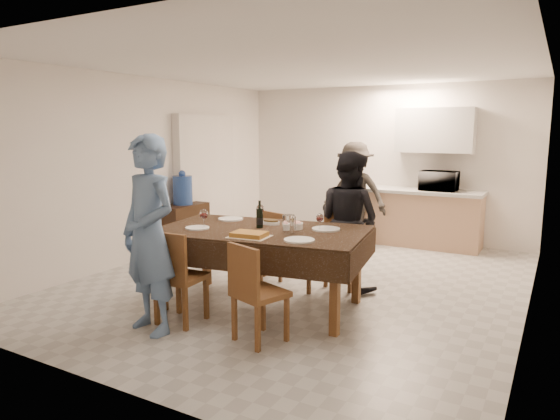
{
  "coord_description": "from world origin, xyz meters",
  "views": [
    {
      "loc": [
        2.7,
        -5.34,
        1.85
      ],
      "look_at": [
        -0.15,
        -0.3,
        0.92
      ],
      "focal_mm": 32.0,
      "sensor_mm": 36.0,
      "label": 1
    }
  ],
  "objects_px": {
    "dining_table": "(261,233)",
    "person_far": "(349,221)",
    "person_kitchen": "(355,194)",
    "wine_bottle": "(260,214)",
    "microwave": "(439,181)",
    "water_pitcher": "(289,224)",
    "savoury_tart": "(249,234)",
    "person_near": "(149,235)",
    "water_jug": "(183,190)",
    "console": "(184,228)"
  },
  "relations": [
    {
      "from": "water_jug",
      "to": "person_kitchen",
      "type": "distance_m",
      "value": 2.74
    },
    {
      "from": "water_jug",
      "to": "microwave",
      "type": "height_order",
      "value": "microwave"
    },
    {
      "from": "microwave",
      "to": "person_kitchen",
      "type": "relative_size",
      "value": 0.34
    },
    {
      "from": "water_pitcher",
      "to": "console",
      "type": "bearing_deg",
      "value": 150.2
    },
    {
      "from": "dining_table",
      "to": "water_pitcher",
      "type": "xyz_separation_m",
      "value": [
        0.35,
        -0.05,
        0.13
      ]
    },
    {
      "from": "water_pitcher",
      "to": "person_kitchen",
      "type": "xyz_separation_m",
      "value": [
        -0.58,
        3.3,
        -0.1
      ]
    },
    {
      "from": "person_near",
      "to": "person_far",
      "type": "height_order",
      "value": "person_near"
    },
    {
      "from": "wine_bottle",
      "to": "microwave",
      "type": "distance_m",
      "value": 3.79
    },
    {
      "from": "person_kitchen",
      "to": "console",
      "type": "bearing_deg",
      "value": -139.55
    },
    {
      "from": "water_jug",
      "to": "savoury_tart",
      "type": "relative_size",
      "value": 1.15
    },
    {
      "from": "water_pitcher",
      "to": "person_far",
      "type": "relative_size",
      "value": 0.12
    },
    {
      "from": "wine_bottle",
      "to": "person_near",
      "type": "height_order",
      "value": "person_near"
    },
    {
      "from": "wine_bottle",
      "to": "person_kitchen",
      "type": "distance_m",
      "value": 3.2
    },
    {
      "from": "dining_table",
      "to": "person_near",
      "type": "relative_size",
      "value": 1.27
    },
    {
      "from": "dining_table",
      "to": "water_jug",
      "type": "height_order",
      "value": "water_jug"
    },
    {
      "from": "microwave",
      "to": "person_far",
      "type": "xyz_separation_m",
      "value": [
        -0.45,
        -2.65,
        -0.26
      ]
    },
    {
      "from": "water_jug",
      "to": "person_near",
      "type": "relative_size",
      "value": 0.24
    },
    {
      "from": "savoury_tart",
      "to": "microwave",
      "type": "relative_size",
      "value": 0.68
    },
    {
      "from": "water_jug",
      "to": "person_far",
      "type": "height_order",
      "value": "person_far"
    },
    {
      "from": "dining_table",
      "to": "savoury_tart",
      "type": "distance_m",
      "value": 0.4
    },
    {
      "from": "person_kitchen",
      "to": "person_near",
      "type": "bearing_deg",
      "value": -94.3
    },
    {
      "from": "person_near",
      "to": "savoury_tart",
      "type": "bearing_deg",
      "value": 57.98
    },
    {
      "from": "dining_table",
      "to": "microwave",
      "type": "relative_size",
      "value": 4.12
    },
    {
      "from": "console",
      "to": "water_jug",
      "type": "bearing_deg",
      "value": 0.0
    },
    {
      "from": "water_jug",
      "to": "water_pitcher",
      "type": "distance_m",
      "value": 3.06
    },
    {
      "from": "dining_table",
      "to": "wine_bottle",
      "type": "height_order",
      "value": "wine_bottle"
    },
    {
      "from": "water_pitcher",
      "to": "person_near",
      "type": "height_order",
      "value": "person_near"
    },
    {
      "from": "water_pitcher",
      "to": "person_near",
      "type": "distance_m",
      "value": 1.35
    },
    {
      "from": "water_pitcher",
      "to": "savoury_tart",
      "type": "bearing_deg",
      "value": -127.15
    },
    {
      "from": "savoury_tart",
      "to": "person_near",
      "type": "xyz_separation_m",
      "value": [
        -0.65,
        -0.67,
        0.05
      ]
    },
    {
      "from": "savoury_tart",
      "to": "person_kitchen",
      "type": "xyz_separation_m",
      "value": [
        -0.33,
        3.63,
        -0.03
      ]
    },
    {
      "from": "console",
      "to": "savoury_tart",
      "type": "distance_m",
      "value": 3.08
    },
    {
      "from": "water_pitcher",
      "to": "person_kitchen",
      "type": "distance_m",
      "value": 3.35
    },
    {
      "from": "dining_table",
      "to": "wine_bottle",
      "type": "bearing_deg",
      "value": 126.12
    },
    {
      "from": "console",
      "to": "person_near",
      "type": "xyz_separation_m",
      "value": [
        1.76,
        -2.52,
        0.54
      ]
    },
    {
      "from": "console",
      "to": "person_far",
      "type": "distance_m",
      "value": 2.92
    },
    {
      "from": "water_pitcher",
      "to": "person_kitchen",
      "type": "relative_size",
      "value": 0.11
    },
    {
      "from": "wine_bottle",
      "to": "person_far",
      "type": "bearing_deg",
      "value": 59.04
    },
    {
      "from": "wine_bottle",
      "to": "water_pitcher",
      "type": "distance_m",
      "value": 0.42
    },
    {
      "from": "dining_table",
      "to": "person_far",
      "type": "height_order",
      "value": "person_far"
    },
    {
      "from": "dining_table",
      "to": "person_kitchen",
      "type": "xyz_separation_m",
      "value": [
        -0.23,
        3.25,
        0.04
      ]
    },
    {
      "from": "person_near",
      "to": "person_kitchen",
      "type": "height_order",
      "value": "person_near"
    },
    {
      "from": "savoury_tart",
      "to": "water_pitcher",
      "type": "bearing_deg",
      "value": 52.85
    },
    {
      "from": "person_far",
      "to": "microwave",
      "type": "bearing_deg",
      "value": -83.07
    },
    {
      "from": "savoury_tart",
      "to": "person_kitchen",
      "type": "relative_size",
      "value": 0.23
    },
    {
      "from": "console",
      "to": "person_kitchen",
      "type": "bearing_deg",
      "value": 40.45
    },
    {
      "from": "water_pitcher",
      "to": "person_near",
      "type": "relative_size",
      "value": 0.1
    },
    {
      "from": "person_far",
      "to": "person_kitchen",
      "type": "distance_m",
      "value": 2.33
    },
    {
      "from": "wine_bottle",
      "to": "person_far",
      "type": "relative_size",
      "value": 0.18
    },
    {
      "from": "dining_table",
      "to": "person_far",
      "type": "distance_m",
      "value": 1.19
    }
  ]
}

